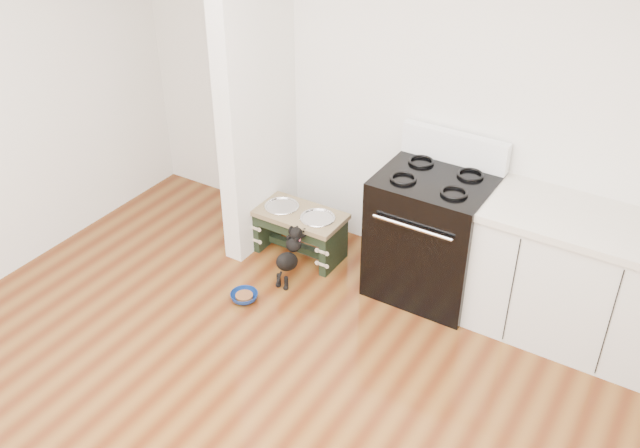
# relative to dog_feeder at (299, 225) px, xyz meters

# --- Properties ---
(room_shell) EXTENTS (5.00, 5.00, 5.00)m
(room_shell) POSITION_rel_dog_feeder_xyz_m (0.77, -2.03, 1.35)
(room_shell) COLOR silver
(room_shell) RESTS_ON ground
(partition_wall) EXTENTS (0.15, 0.80, 2.70)m
(partition_wall) POSITION_rel_dog_feeder_xyz_m (-0.40, 0.07, 1.08)
(partition_wall) COLOR silver
(partition_wall) RESTS_ON ground
(oven_range) EXTENTS (0.76, 0.69, 1.14)m
(oven_range) POSITION_rel_dog_feeder_xyz_m (1.02, 0.13, 0.21)
(oven_range) COLOR black
(oven_range) RESTS_ON ground
(cabinet_run) EXTENTS (1.24, 0.64, 0.91)m
(cabinet_run) POSITION_rel_dog_feeder_xyz_m (2.00, 0.15, 0.18)
(cabinet_run) COLOR silver
(cabinet_run) RESTS_ON ground
(dog_feeder) EXTENTS (0.69, 0.37, 0.40)m
(dog_feeder) POSITION_rel_dog_feeder_xyz_m (0.00, 0.00, 0.00)
(dog_feeder) COLOR black
(dog_feeder) RESTS_ON ground
(puppy) EXTENTS (0.12, 0.36, 0.42)m
(puppy) POSITION_rel_dog_feeder_xyz_m (0.12, -0.32, -0.04)
(puppy) COLOR black
(puppy) RESTS_ON ground
(floor_bowl) EXTENTS (0.23, 0.23, 0.06)m
(floor_bowl) POSITION_rel_dog_feeder_xyz_m (-0.02, -0.69, -0.24)
(floor_bowl) COLOR navy
(floor_bowl) RESTS_ON ground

